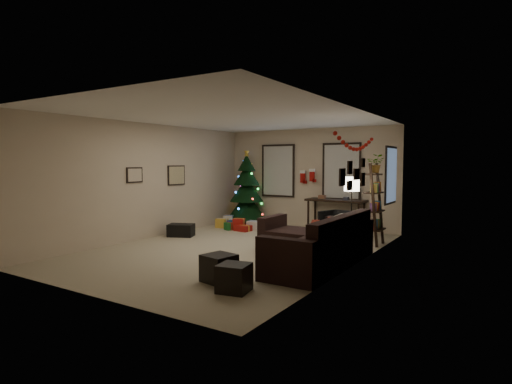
# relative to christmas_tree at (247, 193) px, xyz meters

# --- Properties ---
(floor) EXTENTS (7.00, 7.00, 0.00)m
(floor) POSITION_rel_christmas_tree_xyz_m (1.80, -3.12, -0.91)
(floor) COLOR tan
(floor) RESTS_ON ground
(ceiling) EXTENTS (7.00, 7.00, 0.00)m
(ceiling) POSITION_rel_christmas_tree_xyz_m (1.80, -3.12, 1.79)
(ceiling) COLOR white
(ceiling) RESTS_ON floor
(wall_back) EXTENTS (5.00, 0.00, 5.00)m
(wall_back) POSITION_rel_christmas_tree_xyz_m (1.80, 0.38, 0.44)
(wall_back) COLOR #C8B498
(wall_back) RESTS_ON floor
(wall_front) EXTENTS (5.00, 0.00, 5.00)m
(wall_front) POSITION_rel_christmas_tree_xyz_m (1.80, -6.62, 0.44)
(wall_front) COLOR #C8B498
(wall_front) RESTS_ON floor
(wall_left) EXTENTS (0.00, 7.00, 7.00)m
(wall_left) POSITION_rel_christmas_tree_xyz_m (-0.70, -3.12, 0.44)
(wall_left) COLOR #C8B498
(wall_left) RESTS_ON floor
(wall_right) EXTENTS (0.00, 7.00, 7.00)m
(wall_right) POSITION_rel_christmas_tree_xyz_m (4.30, -3.12, 0.44)
(wall_right) COLOR #C8B498
(wall_right) RESTS_ON floor
(window_back_left) EXTENTS (1.05, 0.06, 1.50)m
(window_back_left) POSITION_rel_christmas_tree_xyz_m (0.85, 0.35, 0.64)
(window_back_left) COLOR #728CB2
(window_back_left) RESTS_ON wall_back
(window_back_right) EXTENTS (1.05, 0.06, 1.50)m
(window_back_right) POSITION_rel_christmas_tree_xyz_m (2.75, 0.35, 0.64)
(window_back_right) COLOR #728CB2
(window_back_right) RESTS_ON wall_back
(window_right_wall) EXTENTS (0.06, 0.90, 1.30)m
(window_right_wall) POSITION_rel_christmas_tree_xyz_m (4.27, -0.57, 0.59)
(window_right_wall) COLOR #728CB2
(window_right_wall) RESTS_ON wall_right
(christmas_tree) EXTENTS (1.18, 1.18, 2.20)m
(christmas_tree) POSITION_rel_christmas_tree_xyz_m (0.00, 0.00, 0.00)
(christmas_tree) COLOR black
(christmas_tree) RESTS_ON floor
(presents) EXTENTS (1.50, 1.01, 0.30)m
(presents) POSITION_rel_christmas_tree_xyz_m (0.37, -0.89, -0.80)
(presents) COLOR silver
(presents) RESTS_ON floor
(sofa) EXTENTS (1.99, 2.88, 0.89)m
(sofa) POSITION_rel_christmas_tree_xyz_m (3.63, -3.25, -0.62)
(sofa) COLOR black
(sofa) RESTS_ON floor
(pillow_red_a) EXTENTS (0.27, 0.46, 0.45)m
(pillow_red_a) POSITION_rel_christmas_tree_xyz_m (4.01, -4.14, -0.27)
(pillow_red_a) COLOR maroon
(pillow_red_a) RESTS_ON sofa
(pillow_red_b) EXTENTS (0.24, 0.41, 0.40)m
(pillow_red_b) POSITION_rel_christmas_tree_xyz_m (4.01, -3.51, -0.27)
(pillow_red_b) COLOR maroon
(pillow_red_b) RESTS_ON sofa
(pillow_cream) EXTENTS (0.14, 0.44, 0.44)m
(pillow_cream) POSITION_rel_christmas_tree_xyz_m (4.01, -3.02, -0.28)
(pillow_cream) COLOR beige
(pillow_cream) RESTS_ON sofa
(ottoman_near) EXTENTS (0.50, 0.50, 0.41)m
(ottoman_near) POSITION_rel_christmas_tree_xyz_m (2.91, -5.17, -0.71)
(ottoman_near) COLOR black
(ottoman_near) RESTS_ON floor
(ottoman_far) EXTENTS (0.48, 0.48, 0.39)m
(ottoman_far) POSITION_rel_christmas_tree_xyz_m (3.39, -5.45, -0.72)
(ottoman_far) COLOR black
(ottoman_far) RESTS_ON floor
(desk) EXTENTS (1.54, 0.55, 0.83)m
(desk) POSITION_rel_christmas_tree_xyz_m (2.71, 0.10, -0.18)
(desk) COLOR black
(desk) RESTS_ON floor
(desk_chair) EXTENTS (0.75, 0.72, 0.63)m
(desk_chair) POSITION_rel_christmas_tree_xyz_m (2.98, -0.55, -0.60)
(desk_chair) COLOR black
(desk_chair) RESTS_ON floor
(bookshelf) EXTENTS (0.30, 0.52, 1.78)m
(bookshelf) POSITION_rel_christmas_tree_xyz_m (4.10, -1.17, -0.05)
(bookshelf) COLOR black
(bookshelf) RESTS_ON floor
(potted_plant) EXTENTS (0.50, 0.44, 0.51)m
(potted_plant) POSITION_rel_christmas_tree_xyz_m (4.10, -1.23, 0.91)
(potted_plant) COLOR #4C4C4C
(potted_plant) RESTS_ON bookshelf
(floor_lamp) EXTENTS (0.31, 0.31, 1.49)m
(floor_lamp) POSITION_rel_christmas_tree_xyz_m (3.75, -1.72, 0.33)
(floor_lamp) COLOR black
(floor_lamp) RESTS_ON floor
(art_map) EXTENTS (0.04, 0.60, 0.50)m
(art_map) POSITION_rel_christmas_tree_xyz_m (-0.68, -2.22, 0.55)
(art_map) COLOR black
(art_map) RESTS_ON wall_left
(art_abstract) EXTENTS (0.04, 0.45, 0.35)m
(art_abstract) POSITION_rel_christmas_tree_xyz_m (-0.68, -3.58, 0.59)
(art_abstract) COLOR black
(art_abstract) RESTS_ON wall_left
(gallery) EXTENTS (0.03, 1.25, 0.54)m
(gallery) POSITION_rel_christmas_tree_xyz_m (4.28, -3.19, 0.66)
(gallery) COLOR black
(gallery) RESTS_ON wall_right
(garland) EXTENTS (0.08, 1.90, 0.30)m
(garland) POSITION_rel_christmas_tree_xyz_m (4.25, -3.03, 1.22)
(garland) COLOR #A5140C
(garland) RESTS_ON wall_right
(stocking_left) EXTENTS (0.20, 0.05, 0.36)m
(stocking_left) POSITION_rel_christmas_tree_xyz_m (1.66, 0.31, 0.49)
(stocking_left) COLOR #990F0C
(stocking_left) RESTS_ON wall_back
(stocking_right) EXTENTS (0.20, 0.05, 0.36)m
(stocking_right) POSITION_rel_christmas_tree_xyz_m (1.99, 0.19, 0.54)
(stocking_right) COLOR #990F0C
(stocking_right) RESTS_ON wall_back
(storage_bin) EXTENTS (0.71, 0.61, 0.30)m
(storage_bin) POSITION_rel_christmas_tree_xyz_m (-0.18, -2.61, -0.76)
(storage_bin) COLOR black
(storage_bin) RESTS_ON floor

